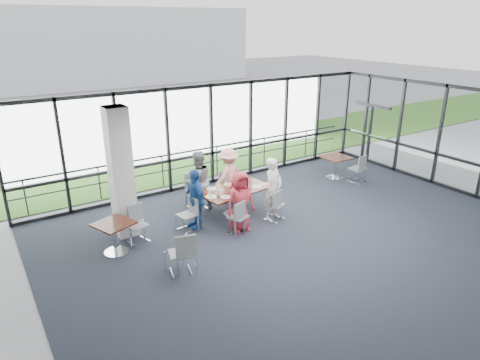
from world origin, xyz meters
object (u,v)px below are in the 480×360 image
side_table_left (114,228)px  diner_far_left (198,181)px  diner_near_right (273,189)px  diner_far_right (229,176)px  chair_main_fr (226,186)px  diner_near_left (240,201)px  chair_main_fl (197,192)px  chair_main_nl (238,217)px  side_table_right (336,160)px  diner_end (195,199)px  chair_spare_r (357,169)px  chair_spare_la (180,253)px  structural_column (121,173)px  chair_main_nr (275,205)px  chair_main_end (187,215)px  chair_spare_lb (137,225)px  main_table (234,193)px

side_table_left → diner_far_left: diner_far_left is taller
diner_near_right → diner_far_left: size_ratio=0.99×
diner_far_right → chair_main_fr: size_ratio=1.95×
diner_near_left → chair_main_fl: (-0.30, 1.78, -0.29)m
chair_main_nl → side_table_left: bearing=147.0°
side_table_right → chair_main_fr: (-4.03, 0.42, -0.22)m
side_table_right → diner_near_right: bearing=-159.4°
diner_near_right → diner_end: 2.07m
side_table_left → chair_spare_r: size_ratio=1.06×
diner_far_right → chair_spare_la: 3.93m
diner_end → chair_main_nl: size_ratio=1.79×
structural_column → side_table_right: structural_column is taller
chair_spare_la → chair_spare_r: (7.23, 1.77, 0.00)m
side_table_right → chair_main_nr: bearing=-158.3°
structural_column → diner_far_left: structural_column is taller
structural_column → chair_spare_r: structural_column is taller
side_table_right → chair_main_end: chair_main_end is taller
chair_main_fr → chair_spare_r: chair_spare_r is taller
diner_end → chair_spare_la: diner_end is taller
side_table_right → diner_far_left: 5.08m
diner_near_right → chair_main_end: 2.36m
structural_column → diner_near_right: bearing=-19.8°
diner_near_left → diner_end: diner_end is taller
side_table_left → chair_main_fr: (3.74, 1.29, -0.20)m
chair_main_end → chair_spare_r: chair_spare_r is taller
structural_column → chair_main_fr: structural_column is taller
structural_column → chair_main_fr: 3.47m
diner_near_left → diner_near_right: size_ratio=0.92×
chair_main_fl → chair_spare_lb: bearing=29.0°
side_table_right → chair_main_fr: bearing=174.0°
chair_main_fr → chair_spare_lb: chair_spare_lb is taller
side_table_left → chair_main_fr: bearing=19.1°
main_table → chair_main_fr: size_ratio=2.52×
diner_near_right → chair_main_nr: 0.43m
chair_main_nl → chair_spare_lb: 2.45m
diner_end → main_table: bearing=97.0°
main_table → chair_main_fl: 1.14m
chair_spare_r → main_table: bearing=169.4°
side_table_left → diner_near_left: size_ratio=0.63×
structural_column → diner_far_right: 3.32m
chair_main_end → chair_spare_r: (6.24, 0.09, 0.04)m
diner_near_right → chair_spare_r: 4.09m
main_table → chair_spare_r: (4.74, -0.07, -0.16)m
chair_spare_lb → diner_near_right: bearing=152.1°
diner_far_left → diner_end: bearing=53.7°
chair_main_nl → chair_main_fl: bearing=75.4°
diner_near_right → chair_spare_la: size_ratio=1.85×
chair_spare_lb → chair_spare_r: size_ratio=0.96×
diner_end → chair_spare_la: (-1.27, -1.72, -0.33)m
main_table → chair_main_nl: size_ratio=2.36×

